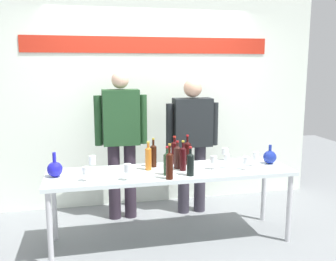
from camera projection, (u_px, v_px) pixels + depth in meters
name	position (u px, v px, depth m)	size (l,w,h in m)	color
ground_plane	(171.00, 240.00, 3.93)	(10.00, 10.00, 0.00)	gray
back_wall	(150.00, 89.00, 4.85)	(4.44, 0.11, 3.00)	white
display_table	(171.00, 176.00, 3.81)	(2.47, 0.66, 0.75)	silver
decanter_blue_left	(55.00, 169.00, 3.58)	(0.15, 0.15, 0.24)	#1D1CB6
decanter_blue_right	(270.00, 157.00, 4.06)	(0.14, 0.14, 0.21)	navy
presenter_left	(121.00, 136.00, 4.36)	(0.61, 0.22, 1.74)	#302632
presenter_right	(192.00, 136.00, 4.55)	(0.65, 0.22, 1.65)	#35313D
wine_bottle_0	(187.00, 152.00, 4.02)	(0.07, 0.07, 0.32)	black
wine_bottle_1	(183.00, 158.00, 3.78)	(0.06, 0.06, 0.31)	black
wine_bottle_2	(153.00, 155.00, 3.92)	(0.07, 0.07, 0.31)	black
wine_bottle_3	(177.00, 156.00, 3.87)	(0.07, 0.07, 0.29)	black
wine_bottle_4	(175.00, 151.00, 4.05)	(0.07, 0.07, 0.30)	#330709
wine_bottle_5	(148.00, 157.00, 3.80)	(0.06, 0.06, 0.30)	orange
wine_bottle_6	(190.00, 163.00, 3.61)	(0.07, 0.07, 0.29)	black
wine_bottle_7	(169.00, 165.00, 3.50)	(0.07, 0.07, 0.34)	#331007
wine_bottle_8	(167.00, 163.00, 3.63)	(0.07, 0.07, 0.28)	#1B351D
wine_glass_left_0	(92.00, 160.00, 3.75)	(0.07, 0.07, 0.16)	white
wine_glass_left_1	(127.00, 168.00, 3.46)	(0.07, 0.07, 0.16)	white
wine_glass_left_2	(86.00, 171.00, 3.44)	(0.07, 0.07, 0.14)	white
wine_glass_right_0	(227.00, 158.00, 3.88)	(0.06, 0.06, 0.14)	white
wine_glass_right_1	(225.00, 152.00, 4.20)	(0.07, 0.07, 0.14)	white
wine_glass_right_2	(256.00, 157.00, 3.95)	(0.06, 0.06, 0.15)	white
wine_glass_right_3	(214.00, 160.00, 3.83)	(0.07, 0.07, 0.14)	white
wine_glass_right_4	(246.00, 161.00, 3.82)	(0.07, 0.07, 0.14)	white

